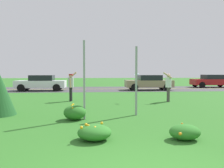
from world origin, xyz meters
TOP-DOWN VIEW (x-y plane):
  - ground_plane at (0.00, 10.22)m, footprint 120.00×120.00m
  - highway_strip at (0.00, 20.45)m, footprint 120.00×7.74m
  - highway_center_stripe at (0.00, 20.45)m, footprint 120.00×0.16m
  - daylily_clump_mid_center at (1.46, 2.42)m, footprint 0.78×0.65m
  - daylily_clump_front_left at (-1.47, 5.13)m, footprint 0.79×0.77m
  - daylily_clump_front_center at (-0.79, 2.59)m, footprint 0.85×0.80m
  - sign_post_near_path at (-1.13, 5.19)m, footprint 0.07×0.10m
  - sign_post_by_roadside at (0.88, 5.82)m, footprint 0.07×0.10m
  - person_thrower_red_cap_gray_shirt at (-2.11, 10.53)m, footprint 0.52×0.51m
  - person_catcher_white_shirt at (3.54, 9.83)m, footprint 0.54×0.51m
  - frisbee_pale_blue at (1.69, 9.90)m, footprint 0.27×0.27m
  - car_red_leftmost at (12.86, 22.19)m, footprint 4.50×2.00m
  - car_tan_center_left at (4.62, 18.71)m, footprint 4.50×2.00m
  - car_white_center_right at (-5.59, 18.71)m, footprint 4.50×2.00m

SIDE VIEW (x-z plane):
  - ground_plane at x=0.00m, z-range 0.00..0.00m
  - highway_strip at x=0.00m, z-range 0.00..0.01m
  - highway_center_stripe at x=0.00m, z-range 0.01..0.01m
  - daylily_clump_front_center at x=-0.79m, z-range -0.02..0.40m
  - daylily_clump_mid_center at x=1.46m, z-range -0.01..0.39m
  - daylily_clump_front_left at x=-1.47m, z-range -0.01..0.54m
  - car_red_leftmost at x=12.86m, z-range 0.01..1.46m
  - car_tan_center_left at x=4.62m, z-range 0.01..1.46m
  - car_white_center_right at x=-5.59m, z-range 0.01..1.46m
  - person_catcher_white_shirt at x=3.54m, z-range 0.11..1.84m
  - person_thrower_red_cap_gray_shirt at x=-2.11m, z-range 0.11..1.85m
  - sign_post_by_roadside at x=0.88m, z-range 0.00..2.71m
  - sign_post_near_path at x=-1.13m, z-range 0.00..2.83m
  - frisbee_pale_blue at x=1.69m, z-range 1.51..1.65m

